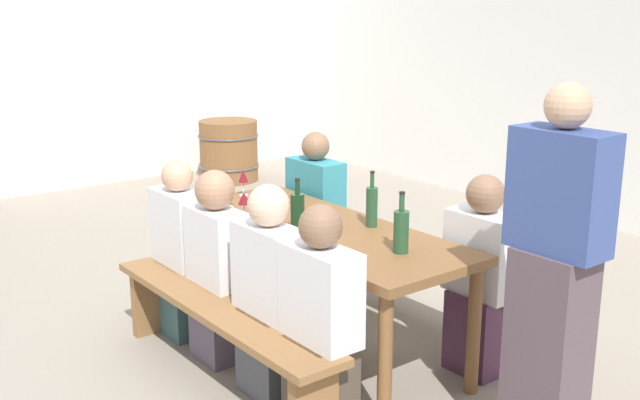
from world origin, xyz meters
name	(u,v)px	position (x,y,z in m)	size (l,w,h in m)	color
ground_plane	(320,349)	(0.00, 0.00, 0.00)	(24.00, 24.00, 0.00)	gray
side_wall	(27,40)	(-4.91, 0.00, 1.60)	(0.20, 7.71, 3.20)	white
tasting_table	(320,241)	(0.00, 0.00, 0.66)	(1.92, 0.73, 0.75)	brown
bench_near	(219,321)	(0.00, -0.67, 0.35)	(1.82, 0.30, 0.45)	olive
bench_far	(404,268)	(0.00, 0.67, 0.35)	(1.82, 0.30, 0.45)	olive
wine_bottle_0	(298,214)	(0.07, -0.20, 0.87)	(0.08, 0.08, 0.32)	#143319
wine_bottle_1	(401,230)	(0.62, 0.03, 0.87)	(0.08, 0.08, 0.31)	#234C2D
wine_bottle_2	(372,206)	(0.18, 0.22, 0.87)	(0.07, 0.07, 0.32)	#234C2D
wine_glass_0	(243,177)	(-0.86, 0.04, 0.87)	(0.07, 0.07, 0.17)	silver
wine_glass_1	(228,191)	(-0.67, -0.19, 0.85)	(0.08, 0.08, 0.15)	silver
wine_glass_2	(277,203)	(-0.16, -0.18, 0.88)	(0.06, 0.06, 0.19)	silver
wine_glass_3	(315,216)	(0.13, -0.14, 0.86)	(0.08, 0.08, 0.16)	silver
wine_glass_4	(244,199)	(-0.41, -0.24, 0.86)	(0.07, 0.07, 0.15)	silver
seated_guest_near_0	(181,255)	(-0.69, -0.52, 0.50)	(0.41, 0.24, 1.08)	#36575B
seated_guest_near_1	(218,271)	(-0.26, -0.52, 0.52)	(0.39, 0.24, 1.09)	#574C60
seated_guest_near_2	(270,298)	(0.26, -0.52, 0.52)	(0.42, 0.24, 1.11)	#4B4E55
seated_guest_near_3	(320,326)	(0.67, -0.52, 0.52)	(0.40, 0.24, 1.10)	#4C4236
seated_guest_far_0	(316,220)	(-0.71, 0.52, 0.53)	(0.42, 0.24, 1.14)	#54485D
seated_guest_far_1	(481,281)	(0.74, 0.52, 0.52)	(0.39, 0.24, 1.10)	#512E48
standing_host	(553,288)	(1.46, 0.11, 0.80)	(0.41, 0.24, 1.66)	#55464E
wine_barrel	(229,151)	(-4.11, 1.88, 0.34)	(0.69, 0.69, 0.69)	brown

